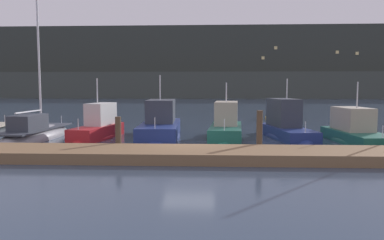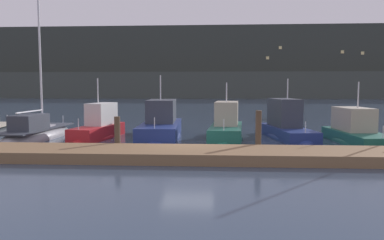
# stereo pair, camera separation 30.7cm
# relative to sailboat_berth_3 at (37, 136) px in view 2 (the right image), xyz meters

# --- Properties ---
(ground_plane) EXTENTS (400.00, 400.00, 0.00)m
(ground_plane) POSITION_rel_sailboat_berth_3_xyz_m (9.26, -3.65, -0.15)
(ground_plane) COLOR #2D3D51
(dock) EXTENTS (41.93, 2.80, 0.45)m
(dock) POSITION_rel_sailboat_berth_3_xyz_m (9.26, -5.78, 0.07)
(dock) COLOR brown
(dock) RESTS_ON ground
(mooring_pile_2) EXTENTS (0.28, 0.28, 1.68)m
(mooring_pile_2) POSITION_rel_sailboat_berth_3_xyz_m (5.95, -4.13, 0.69)
(mooring_pile_2) COLOR #4C3D2D
(mooring_pile_2) RESTS_ON ground
(mooring_pile_3) EXTENTS (0.28, 0.28, 1.99)m
(mooring_pile_3) POSITION_rel_sailboat_berth_3_xyz_m (12.57, -4.13, 0.84)
(mooring_pile_3) COLOR #4C3D2D
(mooring_pile_3) RESTS_ON ground
(sailboat_berth_3) EXTENTS (2.32, 7.70, 12.34)m
(sailboat_berth_3) POSITION_rel_sailboat_berth_3_xyz_m (0.00, 0.00, 0.00)
(sailboat_berth_3) COLOR gray
(sailboat_berth_3) RESTS_ON ground
(motorboat_berth_4) EXTENTS (2.37, 5.57, 4.08)m
(motorboat_berth_4) POSITION_rel_sailboat_berth_3_xyz_m (3.60, 0.43, 0.25)
(motorboat_berth_4) COLOR red
(motorboat_berth_4) RESTS_ON ground
(motorboat_berth_5) EXTENTS (2.75, 7.53, 4.26)m
(motorboat_berth_5) POSITION_rel_sailboat_berth_3_xyz_m (7.23, 1.25, 0.31)
(motorboat_berth_5) COLOR navy
(motorboat_berth_5) RESTS_ON ground
(motorboat_berth_6) EXTENTS (2.39, 6.20, 3.87)m
(motorboat_berth_6) POSITION_rel_sailboat_berth_3_xyz_m (11.23, 0.55, 0.26)
(motorboat_berth_6) COLOR #195647
(motorboat_berth_6) RESTS_ON ground
(motorboat_berth_7) EXTENTS (2.91, 6.67, 4.20)m
(motorboat_berth_7) POSITION_rel_sailboat_berth_3_xyz_m (14.88, 1.24, 0.26)
(motorboat_berth_7) COLOR navy
(motorboat_berth_7) RESTS_ON ground
(motorboat_berth_8) EXTENTS (2.61, 6.36, 3.98)m
(motorboat_berth_8) POSITION_rel_sailboat_berth_3_xyz_m (18.36, -0.53, 0.15)
(motorboat_berth_8) COLOR #195647
(motorboat_berth_8) RESTS_ON ground
(channel_buoy) EXTENTS (1.41, 1.41, 1.93)m
(channel_buoy) POSITION_rel_sailboat_berth_3_xyz_m (16.41, 15.28, 0.56)
(channel_buoy) COLOR gold
(channel_buoy) RESTS_ON ground
(hillside_backdrop) EXTENTS (240.00, 23.00, 19.42)m
(hillside_backdrop) POSITION_rel_sailboat_berth_3_xyz_m (9.13, 86.55, 8.82)
(hillside_backdrop) COLOR #333833
(hillside_backdrop) RESTS_ON ground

